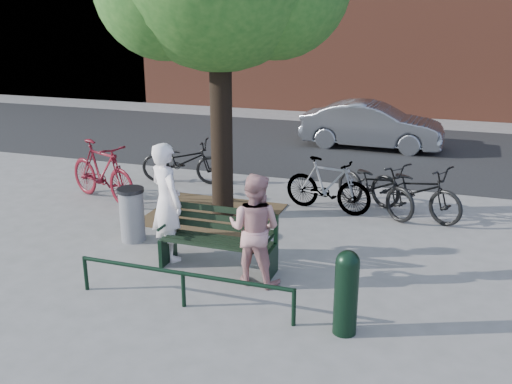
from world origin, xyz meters
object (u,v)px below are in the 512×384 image
(litter_bin, at_px, (132,214))
(bicycle_c, at_px, (375,186))
(person_right, at_px, (254,229))
(parked_car, at_px, (372,125))
(park_bench, at_px, (220,238))
(person_left, at_px, (167,202))
(bollard, at_px, (346,290))

(litter_bin, relative_size, bicycle_c, 0.46)
(person_right, relative_size, bicycle_c, 0.81)
(person_right, distance_m, parked_car, 8.98)
(park_bench, distance_m, parked_car, 8.74)
(person_left, bearing_deg, park_bench, -151.04)
(person_left, xyz_separation_m, bicycle_c, (2.79, 3.20, -0.41))
(bicycle_c, bearing_deg, person_left, 175.98)
(bicycle_c, xyz_separation_m, parked_car, (-0.79, 5.40, 0.12))
(park_bench, distance_m, bicycle_c, 3.78)
(bollard, bearing_deg, bicycle_c, 93.03)
(litter_bin, xyz_separation_m, bicycle_c, (3.69, 2.75, 0.06))
(parked_car, bearing_deg, bollard, -172.31)
(bicycle_c, bearing_deg, bollard, -139.90)
(person_left, bearing_deg, person_right, -159.70)
(litter_bin, height_order, parked_car, parked_car)
(person_left, distance_m, bicycle_c, 4.26)
(park_bench, relative_size, bicycle_c, 0.87)
(bollard, distance_m, litter_bin, 4.31)
(person_left, relative_size, litter_bin, 2.01)
(person_left, bearing_deg, litter_bin, 7.03)
(person_left, height_order, litter_bin, person_left)
(bicycle_c, bearing_deg, parked_car, 45.39)
(person_right, xyz_separation_m, litter_bin, (-2.46, 0.81, -0.34))
(bollard, xyz_separation_m, parked_car, (-1.03, 9.91, 0.07))
(person_left, height_order, bicycle_c, person_left)
(park_bench, bearing_deg, person_left, 175.49)
(park_bench, xyz_separation_m, person_left, (-0.90, 0.07, 0.45))
(bicycle_c, bearing_deg, person_right, -162.08)
(bollard, xyz_separation_m, bicycle_c, (-0.24, 4.51, -0.05))
(park_bench, xyz_separation_m, bicycle_c, (1.89, 3.27, 0.05))
(person_left, distance_m, litter_bin, 1.11)
(bollard, height_order, litter_bin, bollard)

